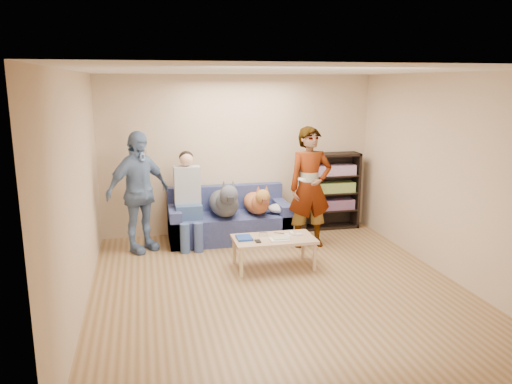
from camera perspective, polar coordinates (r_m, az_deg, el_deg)
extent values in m
plane|color=brown|center=(6.26, 2.49, -10.88)|extent=(5.00, 5.00, 0.00)
plane|color=white|center=(5.74, 2.74, 13.68)|extent=(5.00, 5.00, 0.00)
plane|color=tan|center=(8.26, -2.01, 4.27)|extent=(4.50, 0.00, 4.50)
plane|color=tan|center=(3.60, 13.31, -6.98)|extent=(4.50, 0.00, 4.50)
plane|color=tan|center=(5.70, -19.75, -0.19)|extent=(0.00, 5.00, 5.00)
plane|color=tan|center=(6.81, 21.20, 1.66)|extent=(0.00, 5.00, 5.00)
ellipsoid|color=#A8A9AD|center=(7.99, 2.82, -1.87)|extent=(0.42, 0.35, 0.15)
imported|color=gray|center=(7.58, 6.20, 0.52)|extent=(0.68, 0.45, 1.83)
imported|color=#6A7AAA|center=(7.51, -13.31, -0.01)|extent=(1.11, 0.96, 1.80)
cube|color=white|center=(7.30, 5.25, 1.44)|extent=(0.08, 0.13, 0.03)
cube|color=navy|center=(6.72, -1.36, -5.25)|extent=(0.20, 0.26, 0.03)
cube|color=silver|center=(6.68, 2.69, -5.41)|extent=(0.26, 0.20, 0.02)
cube|color=#AEAA8B|center=(6.71, 2.90, -5.23)|extent=(0.22, 0.17, 0.01)
cube|color=silver|center=(6.84, 0.83, -4.82)|extent=(0.11, 0.06, 0.05)
cube|color=white|center=(6.93, 4.09, -4.71)|extent=(0.04, 0.13, 0.03)
cube|color=silver|center=(6.88, 4.93, -4.86)|extent=(0.09, 0.06, 0.03)
cylinder|color=silver|center=(6.80, 3.74, -5.09)|extent=(0.07, 0.07, 0.02)
cylinder|color=silver|center=(6.87, 3.55, -4.90)|extent=(0.07, 0.07, 0.02)
cylinder|color=#C9541C|center=(6.61, 2.25, -5.63)|extent=(0.13, 0.06, 0.01)
cylinder|color=black|center=(6.96, 2.63, -4.70)|extent=(0.13, 0.08, 0.01)
cube|color=black|center=(6.59, 0.22, -5.64)|extent=(0.07, 0.12, 0.02)
cube|color=#515B93|center=(8.02, -3.10, -3.97)|extent=(1.90, 0.85, 0.42)
cube|color=#515B93|center=(8.24, -3.53, -0.59)|extent=(1.90, 0.18, 0.40)
cube|color=#515B93|center=(7.91, -9.27, -3.76)|extent=(0.18, 0.85, 0.58)
cube|color=#515B93|center=(8.18, 2.85, -3.06)|extent=(0.18, 0.85, 0.58)
cube|color=#3E5689|center=(7.78, -7.72, -2.14)|extent=(0.40, 0.38, 0.22)
cylinder|color=#3E5789|center=(7.46, -8.12, -5.36)|extent=(0.14, 0.14, 0.47)
cylinder|color=#3C5485|center=(7.48, -6.58, -5.27)|extent=(0.14, 0.14, 0.47)
cube|color=#B3B2B7|center=(7.79, -7.87, 0.82)|extent=(0.40, 0.24, 0.58)
sphere|color=#DEA785|center=(7.72, -7.96, 3.73)|extent=(0.21, 0.21, 0.21)
ellipsoid|color=black|center=(7.74, -7.99, 3.98)|extent=(0.22, 0.22, 0.19)
ellipsoid|color=#484A51|center=(7.86, -3.72, -1.27)|extent=(0.45, 0.94, 0.39)
sphere|color=#46494F|center=(7.52, -3.34, -1.17)|extent=(0.34, 0.34, 0.34)
sphere|color=#4F535A|center=(7.32, -3.13, -0.29)|extent=(0.27, 0.27, 0.27)
cube|color=black|center=(7.21, -2.95, -0.81)|extent=(0.09, 0.13, 0.08)
cone|color=#484851|center=(7.30, -3.70, 0.82)|extent=(0.09, 0.09, 0.13)
cone|color=#50535B|center=(7.33, -2.64, 0.87)|extent=(0.09, 0.09, 0.13)
cylinder|color=#52535D|center=(8.27, -4.19, -0.85)|extent=(0.05, 0.31, 0.18)
ellipsoid|color=#C2743B|center=(7.98, -0.01, -1.27)|extent=(0.37, 0.78, 0.32)
sphere|color=#B45A37|center=(7.68, 0.49, -1.24)|extent=(0.28, 0.28, 0.28)
sphere|color=#A77333|center=(7.50, 0.77, -0.56)|extent=(0.23, 0.23, 0.23)
cube|color=#5B2D1F|center=(7.40, 0.98, -1.00)|extent=(0.07, 0.11, 0.06)
cone|color=#A95233|center=(7.48, 0.26, 0.33)|extent=(0.07, 0.07, 0.11)
cone|color=#A75533|center=(7.51, 1.20, 0.38)|extent=(0.07, 0.07, 0.11)
cylinder|color=#AF5A35|center=(8.36, -0.60, -0.86)|extent=(0.04, 0.25, 0.15)
cube|color=tan|center=(6.77, 2.06, -5.41)|extent=(1.10, 0.60, 0.04)
cylinder|color=#DAC386|center=(6.50, -1.69, -8.13)|extent=(0.05, 0.05, 0.38)
cylinder|color=tan|center=(6.76, 6.73, -7.41)|extent=(0.05, 0.05, 0.38)
cylinder|color=tan|center=(6.97, -2.50, -6.71)|extent=(0.05, 0.05, 0.38)
cylinder|color=tan|center=(7.20, 5.40, -6.11)|extent=(0.05, 0.05, 0.38)
cube|color=black|center=(8.47, 5.38, -0.04)|extent=(0.04, 0.34, 1.30)
cube|color=black|center=(8.82, 11.32, 0.26)|extent=(0.04, 0.34, 1.30)
cube|color=black|center=(8.52, 8.54, 4.26)|extent=(1.00, 0.34, 0.04)
cube|color=black|center=(8.79, 8.28, -3.90)|extent=(1.00, 0.34, 0.04)
cube|color=black|center=(8.78, 8.03, 0.33)|extent=(1.00, 0.02, 1.30)
cube|color=black|center=(8.71, 8.34, -2.01)|extent=(0.94, 0.32, 0.03)
cube|color=black|center=(8.64, 8.40, -0.08)|extent=(0.94, 0.32, 0.02)
cube|color=black|center=(8.58, 8.46, 1.88)|extent=(0.94, 0.32, 0.02)
cube|color=#B23333|center=(8.67, 8.41, -1.41)|extent=(0.84, 0.24, 0.17)
cube|color=gold|center=(8.60, 8.47, 0.53)|extent=(0.84, 0.24, 0.17)
cube|color=#994C99|center=(8.55, 8.53, 2.50)|extent=(0.84, 0.24, 0.17)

